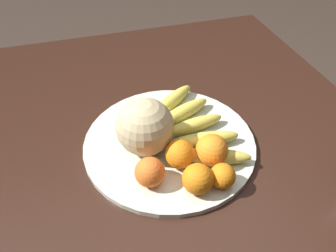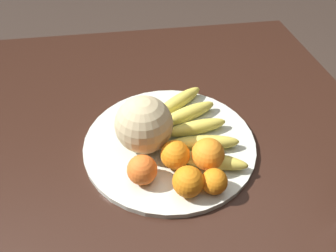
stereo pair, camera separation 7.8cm
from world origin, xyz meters
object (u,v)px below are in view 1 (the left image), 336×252
(kitchen_table, at_px, (170,169))
(orange_back_right, at_px, (181,154))
(fruit_bowl, at_px, (168,143))
(orange_mid_center, at_px, (150,172))
(orange_front_left, at_px, (212,150))
(melon, at_px, (145,127))
(banana_bunch, at_px, (192,126))
(orange_front_right, at_px, (198,179))
(orange_back_left, at_px, (223,176))

(kitchen_table, distance_m, orange_back_right, 0.15)
(fruit_bowl, bearing_deg, orange_mid_center, 146.55)
(orange_front_left, bearing_deg, melon, 57.76)
(banana_bunch, bearing_deg, orange_front_right, -114.00)
(melon, distance_m, banana_bunch, 0.14)
(melon, xyz_separation_m, orange_front_right, (-0.15, -0.08, -0.03))
(orange_front_left, bearing_deg, kitchen_table, 39.97)
(fruit_bowl, height_order, orange_mid_center, orange_mid_center)
(orange_mid_center, bearing_deg, kitchen_table, -36.41)
(melon, bearing_deg, banana_bunch, -78.52)
(banana_bunch, bearing_deg, kitchen_table, -167.87)
(fruit_bowl, relative_size, banana_bunch, 1.26)
(kitchen_table, relative_size, orange_front_right, 19.42)
(orange_mid_center, bearing_deg, fruit_bowl, -33.45)
(banana_bunch, height_order, orange_back_left, orange_back_left)
(kitchen_table, xyz_separation_m, orange_back_left, (-0.16, -0.07, 0.13))
(banana_bunch, xyz_separation_m, orange_front_right, (-0.18, 0.05, 0.01))
(kitchen_table, distance_m, orange_front_right, 0.20)
(melon, height_order, banana_bunch, melon)
(orange_front_right, height_order, orange_mid_center, same)
(orange_mid_center, bearing_deg, orange_front_left, -82.78)
(banana_bunch, bearing_deg, orange_back_left, -96.34)
(banana_bunch, height_order, orange_back_right, orange_back_right)
(banana_bunch, relative_size, orange_front_right, 5.03)
(orange_front_left, distance_m, orange_mid_center, 0.15)
(fruit_bowl, height_order, orange_back_left, orange_back_left)
(kitchen_table, height_order, fruit_bowl, fruit_bowl)
(fruit_bowl, bearing_deg, melon, 98.24)
(kitchen_table, distance_m, orange_mid_center, 0.19)
(orange_back_left, bearing_deg, kitchen_table, 24.00)
(orange_back_left, bearing_deg, banana_bunch, 1.72)
(orange_front_left, bearing_deg, orange_back_right, 79.48)
(melon, xyz_separation_m, orange_back_left, (-0.15, -0.13, -0.04))
(orange_front_right, height_order, orange_back_left, orange_front_right)
(fruit_bowl, height_order, orange_front_right, orange_front_right)
(orange_back_left, bearing_deg, orange_back_right, 39.05)
(melon, distance_m, orange_back_right, 0.10)
(kitchen_table, bearing_deg, fruit_bowl, 30.92)
(banana_bunch, distance_m, orange_back_left, 0.18)
(orange_front_left, bearing_deg, banana_bunch, 4.29)
(orange_front_right, xyz_separation_m, orange_mid_center, (0.05, 0.09, -0.00))
(orange_back_right, bearing_deg, melon, 41.77)
(fruit_bowl, xyz_separation_m, banana_bunch, (0.02, -0.07, 0.03))
(orange_mid_center, bearing_deg, banana_bunch, -47.72)
(fruit_bowl, xyz_separation_m, melon, (-0.01, 0.06, 0.07))
(melon, relative_size, orange_front_left, 1.83)
(orange_front_left, height_order, orange_mid_center, orange_front_left)
(orange_front_left, relative_size, orange_front_right, 1.11)
(banana_bunch, bearing_deg, orange_back_right, -130.58)
(fruit_bowl, distance_m, banana_bunch, 0.07)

